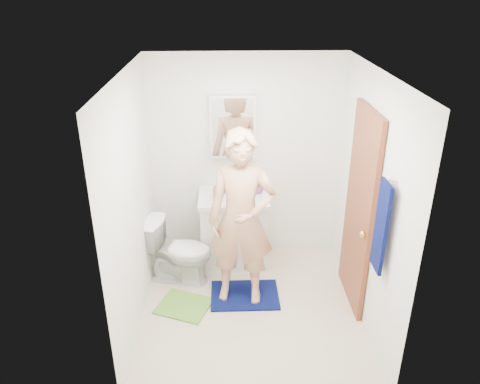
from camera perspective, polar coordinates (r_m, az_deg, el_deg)
name	(u,v)px	position (r m, az deg, el deg)	size (l,w,h in m)	color
floor	(250,308)	(4.99, 1.28, -13.96)	(2.20, 2.40, 0.02)	beige
ceiling	(253,71)	(3.95, 1.62, 14.50)	(2.20, 2.40, 0.02)	white
wall_back	(246,157)	(5.45, 0.70, 4.24)	(2.20, 0.02, 2.40)	white
wall_front	(262,281)	(3.30, 2.65, -10.80)	(2.20, 0.02, 2.40)	white
wall_left	(131,205)	(4.42, -13.11, -1.61)	(0.02, 2.40, 2.40)	white
wall_right	(370,202)	(4.54, 15.57, -1.16)	(0.02, 2.40, 2.40)	white
vanity_cabinet	(234,230)	(5.51, -0.76, -4.67)	(0.75, 0.55, 0.80)	white
countertop	(234,198)	(5.32, -0.79, -0.69)	(0.79, 0.59, 0.05)	white
sink_basin	(234,196)	(5.31, -0.79, -0.54)	(0.40, 0.40, 0.03)	white
faucet	(233,184)	(5.45, -0.83, 0.94)	(0.03, 0.03, 0.12)	silver
medicine_cabinet	(233,126)	(5.25, -0.89, 8.04)	(0.50, 0.12, 0.70)	white
mirror_panel	(233,128)	(5.19, -0.88, 7.84)	(0.46, 0.01, 0.66)	white
door	(359,211)	(4.73, 14.31, -2.27)	(0.05, 0.80, 2.05)	brown
door_knob	(363,234)	(4.48, 14.77, -5.01)	(0.07, 0.07, 0.07)	gold
towel	(381,227)	(4.01, 16.82, -4.12)	(0.03, 0.24, 0.80)	#071048
towel_hook	(393,180)	(3.84, 18.15, 1.39)	(0.02, 0.02, 0.06)	silver
toilet	(179,251)	(5.23, -7.44, -7.13)	(0.41, 0.72, 0.73)	white
bath_mat	(245,295)	(5.13, 0.58, -12.45)	(0.72, 0.51, 0.02)	#071048
green_rug	(184,306)	(5.02, -6.85, -13.60)	(0.51, 0.43, 0.02)	#62A035
soap_dispenser	(218,191)	(5.19, -2.76, 0.18)	(0.09, 0.09, 0.21)	#C75C66
toothbrush_cup	(258,189)	(5.36, 2.21, 0.39)	(0.13, 0.13, 0.10)	#763F8B
man	(241,220)	(4.60, 0.18, -3.43)	(0.67, 0.44, 1.83)	tan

